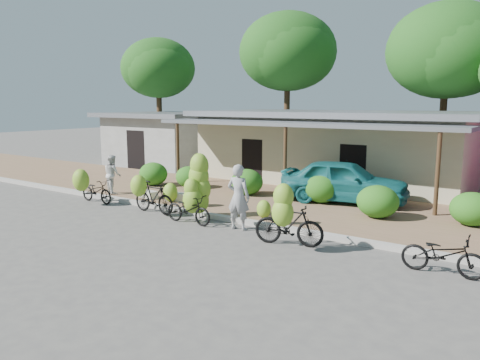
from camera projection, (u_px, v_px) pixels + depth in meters
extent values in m
plane|color=#514E4B|center=(180.00, 234.00, 13.46)|extent=(100.00, 100.00, 0.00)
cube|color=#886249|center=(270.00, 202.00, 17.50)|extent=(60.00, 6.00, 0.12)
cube|color=#A8A399|center=(222.00, 218.00, 15.07)|extent=(60.00, 0.25, 0.15)
cube|color=#C1BA92|center=(336.00, 149.00, 22.11)|extent=(12.00, 6.00, 3.10)
cube|color=slate|center=(337.00, 114.00, 21.84)|extent=(13.00, 7.00, 0.25)
cube|color=black|center=(308.00, 166.00, 19.80)|extent=(1.40, 0.12, 2.20)
cube|color=slate|center=(297.00, 124.00, 18.66)|extent=(13.00, 2.00, 0.15)
cylinder|color=#442B1B|center=(178.00, 154.00, 21.33)|extent=(0.14, 0.14, 2.85)
cylinder|color=#442B1B|center=(285.00, 163.00, 18.17)|extent=(0.14, 0.14, 2.85)
cylinder|color=#442B1B|center=(437.00, 176.00, 15.01)|extent=(0.14, 0.14, 2.85)
cube|color=#A0A09B|center=(166.00, 141.00, 28.34)|extent=(6.00, 5.00, 2.90)
cube|color=slate|center=(166.00, 115.00, 28.08)|extent=(7.00, 6.00, 0.25)
cube|color=black|center=(136.00, 150.00, 26.41)|extent=(1.40, 0.12, 2.20)
cylinder|color=#442B1B|center=(159.00, 111.00, 31.09)|extent=(0.36, 0.36, 6.33)
ellipsoid|color=#0F3F11|center=(158.00, 68.00, 30.63)|extent=(4.85, 4.85, 3.88)
ellipsoid|color=#0F3F11|center=(156.00, 64.00, 31.10)|extent=(4.12, 4.12, 3.30)
cylinder|color=#442B1B|center=(287.00, 105.00, 28.93)|extent=(0.36, 0.36, 7.20)
ellipsoid|color=#0F3F11|center=(288.00, 52.00, 28.40)|extent=(5.93, 5.93, 4.75)
ellipsoid|color=#0F3F11|center=(283.00, 48.00, 28.88)|extent=(5.04, 5.04, 4.04)
cylinder|color=#442B1B|center=(443.00, 110.00, 24.29)|extent=(0.36, 0.36, 6.74)
ellipsoid|color=#0F3F11|center=(447.00, 50.00, 23.80)|extent=(6.10, 6.10, 4.88)
ellipsoid|color=#0F3F11|center=(439.00, 46.00, 24.28)|extent=(5.18, 5.18, 4.15)
ellipsoid|color=#1F5F15|center=(153.00, 174.00, 20.66)|extent=(1.31, 1.18, 1.02)
ellipsoid|color=#1F5F15|center=(189.00, 177.00, 20.13)|extent=(1.18, 1.06, 0.92)
ellipsoid|color=#1F5F15|center=(247.00, 182.00, 18.53)|extent=(1.32, 1.18, 1.03)
ellipsoid|color=#1F5F15|center=(321.00, 188.00, 17.04)|extent=(1.40, 1.26, 1.09)
ellipsoid|color=#1F5F15|center=(378.00, 202.00, 14.82)|extent=(1.33, 1.20, 1.04)
ellipsoid|color=#1F5F15|center=(472.00, 209.00, 13.84)|extent=(1.29, 1.16, 1.01)
imported|color=black|center=(97.00, 191.00, 17.64)|extent=(1.73, 0.67, 0.90)
ellipsoid|color=#8CBD2F|center=(81.00, 180.00, 17.04)|extent=(0.66, 0.56, 0.82)
imported|color=black|center=(154.00, 197.00, 15.92)|extent=(1.85, 0.58, 1.10)
ellipsoid|color=#8CBD2F|center=(139.00, 186.00, 15.33)|extent=(0.58, 0.49, 0.72)
imported|color=black|center=(189.00, 209.00, 14.56)|extent=(1.74, 0.62, 0.91)
ellipsoid|color=#8CBD2F|center=(199.00, 200.00, 15.00)|extent=(0.71, 0.60, 0.89)
ellipsoid|color=#8CBD2F|center=(201.00, 189.00, 14.88)|extent=(0.67, 0.57, 0.84)
ellipsoid|color=#8CBD2F|center=(199.00, 176.00, 14.86)|extent=(0.69, 0.58, 0.86)
ellipsoid|color=#8CBD2F|center=(199.00, 166.00, 14.79)|extent=(0.63, 0.54, 0.79)
ellipsoid|color=#8CBD2F|center=(193.00, 200.00, 14.68)|extent=(0.66, 0.56, 0.83)
ellipsoid|color=#8CBD2F|center=(191.00, 188.00, 14.64)|extent=(0.51, 0.43, 0.64)
imported|color=black|center=(289.00, 225.00, 12.31)|extent=(1.94, 0.97, 1.12)
ellipsoid|color=#8CBD2F|center=(283.00, 213.00, 11.63)|extent=(0.57, 0.48, 0.71)
ellipsoid|color=#8CBD2F|center=(283.00, 196.00, 11.61)|extent=(0.53, 0.45, 0.66)
imported|color=black|center=(443.00, 254.00, 10.21)|extent=(1.78, 0.68, 0.92)
ellipsoid|color=#8CBD2F|center=(170.00, 192.00, 17.22)|extent=(0.57, 0.48, 0.71)
ellipsoid|color=#8CBD2F|center=(198.00, 197.00, 16.51)|extent=(0.52, 0.44, 0.65)
ellipsoid|color=#8CBD2F|center=(264.00, 209.00, 14.78)|extent=(0.47, 0.40, 0.59)
cube|color=beige|center=(178.00, 197.00, 17.40)|extent=(0.92, 0.60, 0.30)
cube|color=beige|center=(148.00, 194.00, 17.94)|extent=(0.79, 0.48, 0.28)
imported|color=#969696|center=(238.00, 197.00, 13.79)|extent=(0.77, 0.55, 1.97)
imported|color=silver|center=(113.00, 174.00, 18.78)|extent=(0.92, 0.83, 1.56)
imported|color=#176669|center=(344.00, 181.00, 17.10)|extent=(4.88, 2.72, 1.57)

